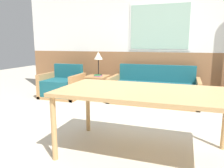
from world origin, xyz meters
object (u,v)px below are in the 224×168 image
(couch, at_px, (153,91))
(side_table, at_px, (98,80))
(dining_table, at_px, (144,96))
(table_lamp, at_px, (98,57))
(armchair, at_px, (63,87))

(couch, height_order, side_table, couch)
(dining_table, bearing_deg, couch, 95.29)
(table_lamp, bearing_deg, couch, -3.84)
(side_table, height_order, table_lamp, table_lamp)
(side_table, distance_m, table_lamp, 0.54)
(table_lamp, bearing_deg, armchair, -158.25)
(side_table, bearing_deg, table_lamp, 97.92)
(armchair, distance_m, dining_table, 3.21)
(couch, distance_m, side_table, 1.34)
(side_table, distance_m, dining_table, 2.83)
(side_table, bearing_deg, dining_table, -56.82)
(table_lamp, bearing_deg, side_table, -82.08)
(side_table, relative_size, table_lamp, 0.94)
(couch, distance_m, dining_table, 2.41)
(side_table, bearing_deg, armchair, -163.89)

